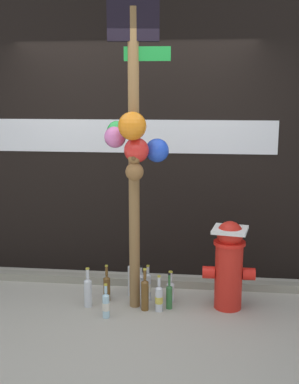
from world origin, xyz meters
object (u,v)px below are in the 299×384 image
bottle_3 (148,286)px  bottle_6 (170,290)px  bottle_9 (88,291)px  bottle_5 (131,279)px  memorial_post (134,131)px  bottle_0 (106,305)px  fire_hydrant (229,263)px  bottle_2 (169,296)px  bottle_1 (107,287)px  bottle_4 (141,283)px  bottle_7 (145,294)px  bottle_8 (159,298)px

bottle_3 → bottle_6: size_ratio=1.13×
bottle_3 → bottle_9: size_ratio=0.93×
bottle_5 → bottle_9: (-0.36, -0.30, -0.02)m
memorial_post → bottle_0: (-0.23, -0.23, -1.52)m
fire_hydrant → bottle_5: 0.99m
bottle_2 → bottle_9: (-0.76, -0.04, 0.03)m
bottle_1 → bottle_5: bottle_5 is taller
bottle_1 → bottle_3: bottle_1 is taller
bottle_4 → bottle_6: size_ratio=0.95×
fire_hydrant → bottle_2: fire_hydrant is taller
fire_hydrant → bottle_0: (-1.09, -0.33, -0.31)m
bottle_1 → bottle_2: bearing=-10.4°
bottle_3 → bottle_6: bearing=-7.0°
bottle_7 → bottle_9: size_ratio=1.06×
bottle_4 → bottle_8: 0.42m
memorial_post → bottle_5: bearing=105.4°
fire_hydrant → bottle_0: bearing=-162.9°
bottle_1 → bottle_4: (0.31, 0.19, -0.02)m
fire_hydrant → bottle_0: 1.18m
bottle_2 → bottle_4: size_ratio=1.16×
memorial_post → bottle_6: 1.56m
bottle_3 → bottle_6: 0.22m
fire_hydrant → bottle_9: (-1.30, -0.13, -0.28)m
bottle_3 → bottle_9: bearing=-158.7°
bottle_1 → bottle_7: bearing=-23.5°
bottle_0 → bottle_8: bottle_8 is taller
bottle_1 → bottle_7: 0.43m
bottle_9 → bottle_0: bearing=-44.2°
bottle_3 → bottle_7: bearing=-90.4°
bottle_2 → bottle_0: bearing=-155.3°
bottle_0 → bottle_4: bearing=66.2°
bottle_4 → bottle_7: (0.08, -0.36, 0.04)m
fire_hydrant → bottle_9: fire_hydrant is taller
bottle_1 → bottle_0: bearing=-79.7°
bottle_7 → bottle_0: bearing=-149.3°
bottle_4 → bottle_8: (0.21, -0.36, 0.01)m
bottle_0 → bottle_2: size_ratio=0.92×
bottle_6 → bottle_4: bearing=152.4°
memorial_post → bottle_1: size_ratio=7.73×
fire_hydrant → bottle_5: (-0.94, 0.17, -0.26)m
bottle_2 → bottle_3: size_ratio=0.97×
bottle_4 → bottle_5: (-0.09, -0.04, 0.06)m
bottle_1 → bottle_2: (0.61, -0.11, -0.01)m
bottle_1 → bottle_9: bottle_9 is taller
bottle_5 → bottle_4: bearing=24.0°
bottle_4 → bottle_7: bottle_7 is taller
bottle_1 → bottle_7: (0.39, -0.17, 0.03)m
bottle_2 → bottle_5: bottle_5 is taller
bottle_1 → bottle_3: bearing=7.8°
bottle_6 → bottle_8: bottle_8 is taller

